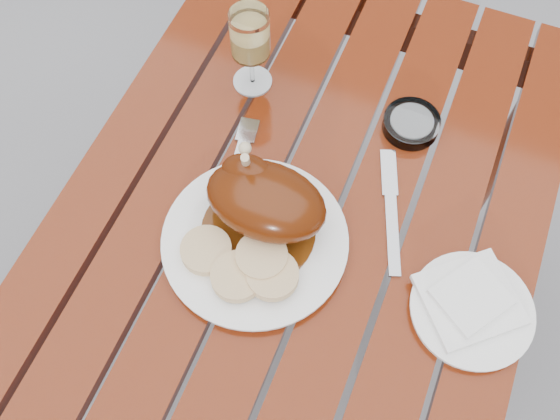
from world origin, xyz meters
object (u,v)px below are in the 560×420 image
Objects in this scene: table at (293,294)px; side_plate at (471,310)px; ashtray at (411,124)px; wine_glass at (251,51)px; dinner_plate at (255,241)px.

side_plate is at bearing -9.04° from table.
side_plate is 1.88× the size of ashtray.
table is at bearing -52.20° from wine_glass.
wine_glass is 0.90× the size of side_plate.
dinner_plate is 2.98× the size of ashtray.
ashtray is at bearing 122.14° from side_plate.
wine_glass reaches higher than ashtray.
side_plate is at bearing -30.19° from wine_glass.
table is at bearing 170.96° from side_plate.
wine_glass is 0.32m from ashtray.
dinner_plate is 0.36m from ashtray.
side_plate is at bearing -57.86° from ashtray.
ashtray is at bearing 63.99° from table.
ashtray is (-0.19, 0.30, 0.01)m from side_plate.
dinner_plate is 1.58× the size of side_plate.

